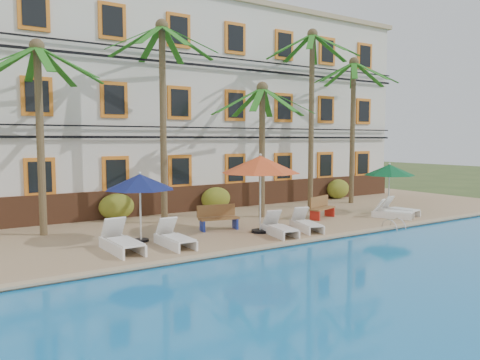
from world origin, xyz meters
TOP-DOWN VIEW (x-y plane):
  - ground at (0.00, 0.00)m, footprint 100.00×100.00m
  - pool_deck at (0.00, 5.00)m, footprint 30.00×12.00m
  - pool_coping at (0.00, -0.90)m, footprint 30.00×0.35m
  - hotel_building at (0.00, 9.98)m, footprint 25.40×6.44m
  - palm_a at (-7.79, 4.92)m, footprint 4.48×4.48m
  - palm_b at (-3.24, 4.81)m, footprint 4.48×4.48m
  - palm_c at (0.87, 3.83)m, footprint 4.48×4.48m
  - palm_d at (4.61, 4.91)m, footprint 4.48×4.48m
  - palm_e at (7.48, 4.92)m, footprint 4.48×4.48m
  - shrub_left at (-4.61, 6.60)m, footprint 1.50×0.90m
  - shrub_mid at (0.19, 6.60)m, footprint 1.50×0.90m
  - shrub_right at (8.19, 6.60)m, footprint 1.50×0.90m
  - umbrella_blue at (-5.30, 2.07)m, footprint 2.30×2.30m
  - umbrella_red at (-1.14, 1.13)m, footprint 2.86×2.86m
  - umbrella_green at (6.52, 1.69)m, footprint 2.28×2.28m
  - lounger_a at (-6.31, 1.05)m, footprint 0.80×2.08m
  - lounger_b at (-4.69, 0.79)m, footprint 0.67×1.84m
  - lounger_c at (-0.87, 0.35)m, footprint 0.95×1.86m
  - lounger_d at (0.50, 0.51)m, footprint 1.06×1.84m
  - lounger_e at (5.40, 0.59)m, footprint 1.27×1.76m
  - lounger_f at (6.23, 0.91)m, footprint 0.85×1.79m
  - bench_left at (-2.14, 2.40)m, footprint 1.56×0.73m
  - bench_right at (2.81, 2.22)m, footprint 1.57×0.93m
  - pool_ladder at (3.54, -1.00)m, footprint 0.54×0.74m

SIDE VIEW (x-z plane):
  - ground at x=0.00m, z-range 0.00..0.00m
  - pool_deck at x=0.00m, z-range 0.00..0.25m
  - pool_ladder at x=3.54m, z-range -0.12..0.62m
  - pool_coping at x=0.00m, z-range 0.25..0.31m
  - lounger_e at x=5.40m, z-range 0.11..0.90m
  - lounger_f at x=6.23m, z-range 0.11..0.92m
  - lounger_d at x=0.50m, z-range 0.11..0.93m
  - lounger_c at x=-0.87m, z-range 0.10..0.94m
  - lounger_b at x=-4.69m, z-range 0.10..0.97m
  - lounger_a at x=-6.31m, z-range 0.08..1.05m
  - bench_left at x=-2.14m, z-range 0.26..1.18m
  - bench_right at x=2.81m, z-range 0.26..1.18m
  - shrub_left at x=-4.61m, z-range 0.25..1.35m
  - shrub_mid at x=0.19m, z-range 0.25..1.35m
  - shrub_right at x=8.19m, z-range 0.25..1.35m
  - umbrella_green at x=6.52m, z-range 1.05..3.34m
  - umbrella_blue at x=-5.30m, z-range 1.06..3.37m
  - umbrella_red at x=-1.14m, z-range 1.27..4.12m
  - palm_c at x=0.87m, z-range 1.20..6.99m
  - palm_a at x=-7.79m, z-range 1.30..8.07m
  - palm_e at x=7.48m, z-range 1.37..8.95m
  - hotel_building at x=0.00m, z-range 0.26..10.49m
  - palm_b at x=-3.24m, z-range 1.40..9.43m
  - palm_d at x=4.61m, z-range 1.45..10.11m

